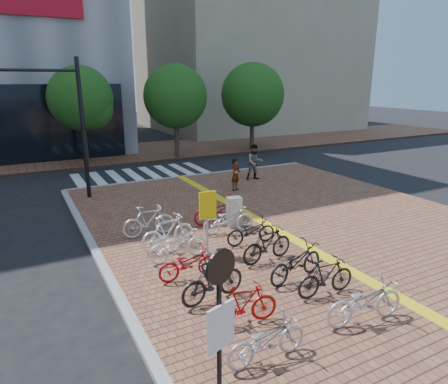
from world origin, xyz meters
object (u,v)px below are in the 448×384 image
bike_1 (244,305)px  bike_3 (188,263)px  bike_2 (213,281)px  bike_0 (267,340)px  bike_9 (296,262)px  bike_6 (149,221)px  bike_7 (365,301)px  utility_box (234,212)px  bike_5 (168,232)px  traffic_light_pole (45,104)px  pedestrian_a (236,175)px  notice_sign (220,317)px  bike_10 (267,244)px  pedestrian_b (255,162)px  bike_8 (326,277)px  bike_4 (178,245)px  bike_12 (228,219)px  yellow_sign (207,211)px  bike_11 (251,231)px  bike_13 (219,210)px

bike_1 → bike_3: bike_1 is taller
bike_2 → bike_3: bike_2 is taller
bike_0 → bike_9: (2.46, 2.30, 0.05)m
bike_6 → bike_9: (2.49, -4.77, -0.04)m
bike_7 → utility_box: bearing=3.7°
bike_5 → traffic_light_pole: traffic_light_pole is taller
bike_0 → bike_1: 1.23m
pedestrian_a → traffic_light_pole: bearing=131.7°
bike_3 → notice_sign: size_ratio=0.57×
utility_box → bike_6: bearing=169.9°
bike_5 → bike_10: size_ratio=1.05×
bike_6 → pedestrian_b: size_ratio=0.96×
bike_8 → notice_sign: bearing=121.8°
bike_1 → bike_0: bearing=178.7°
bike_4 → pedestrian_b: 10.27m
utility_box → notice_sign: notice_sign is taller
bike_4 → notice_sign: (-1.54, -5.68, 1.35)m
bike_3 → traffic_light_pole: size_ratio=0.27×
bike_1 → bike_5: bike_5 is taller
bike_10 → traffic_light_pole: (-4.80, 9.31, 3.64)m
bike_6 → bike_12: 2.71m
utility_box → notice_sign: 8.63m
bike_12 → pedestrian_a: pedestrian_a is taller
yellow_sign → bike_9: bearing=-62.6°
bike_3 → bike_5: bearing=-2.4°
bike_6 → bike_12: bike_6 is taller
bike_9 → yellow_sign: 3.03m
bike_4 → notice_sign: 6.04m
bike_4 → yellow_sign: bearing=-92.5°
bike_11 → bike_9: bearing=-179.0°
bike_2 → bike_7: bearing=-140.7°
bike_11 → utility_box: 1.68m
bike_8 → pedestrian_a: 9.87m
yellow_sign → traffic_light_pole: (-3.51, 8.01, 2.80)m
bike_10 → pedestrian_a: bearing=-28.3°
bike_3 → bike_13: bike_13 is taller
bike_8 → bike_0: bearing=120.5°
pedestrian_b → notice_sign: notice_sign is taller
bike_6 → bike_13: bearing=-87.8°
bike_4 → utility_box: bearing=-62.0°
bike_3 → pedestrian_b: (7.39, 8.50, 0.50)m
bike_6 → notice_sign: size_ratio=0.62×
bike_2 → bike_12: size_ratio=0.94×
bike_2 → bike_10: bearing=-70.8°
bike_3 → bike_10: bearing=-89.3°
bike_4 → bike_13: (2.46, 2.18, 0.04)m
bike_8 → traffic_light_pole: 13.12m
bike_2 → bike_7: bike_2 is taller
bike_13 → bike_2: bearing=154.3°
bike_2 → bike_9: 2.40m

